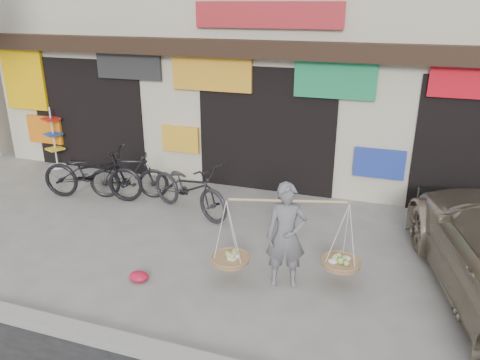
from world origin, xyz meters
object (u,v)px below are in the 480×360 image
(bike_1, at_px, (129,175))
(bike_2, at_px, (189,187))
(street_vendor, at_px, (286,240))
(display_rack, at_px, (54,144))
(bike_0, at_px, (92,173))

(bike_1, xyz_separation_m, bike_2, (1.53, -0.28, 0.03))
(street_vendor, height_order, display_rack, street_vendor)
(street_vendor, distance_m, bike_2, 3.02)
(bike_1, bearing_deg, bike_2, -118.17)
(bike_1, bearing_deg, display_rack, 49.98)
(street_vendor, height_order, bike_0, street_vendor)
(bike_2, bearing_deg, bike_1, 102.73)
(bike_0, distance_m, bike_1, 0.75)
(bike_1, height_order, display_rack, display_rack)
(bike_2, relative_size, display_rack, 1.33)
(bike_0, xyz_separation_m, display_rack, (-2.12, 1.43, 0.04))
(street_vendor, distance_m, bike_1, 4.46)
(street_vendor, xyz_separation_m, display_rack, (-6.73, 3.26, -0.12))
(street_vendor, xyz_separation_m, bike_0, (-4.61, 1.84, -0.16))
(bike_0, bearing_deg, street_vendor, -120.67)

